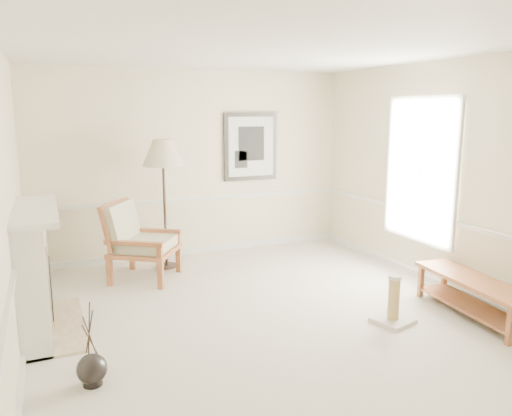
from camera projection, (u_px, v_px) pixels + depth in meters
The scene contains 8 objects.
ground at pixel (265, 316), 5.64m from camera, with size 5.50×5.50×0.00m, color silver.
room at pixel (274, 149), 5.40m from camera, with size 5.04×5.54×2.92m.
fireplace at pixel (35, 272), 5.16m from camera, with size 0.64×1.64×1.31m.
floor_vase at pixel (92, 370), 4.19m from camera, with size 0.26×0.26×0.75m.
armchair at pixel (136, 238), 6.80m from camera, with size 1.15×1.14×1.06m.
floor_lamp at pixel (163, 157), 7.08m from camera, with size 0.65×0.65×1.87m.
bench at pixel (474, 291), 5.57m from camera, with size 0.57×1.56×0.44m.
scratching_post at pixel (393, 308), 5.42m from camera, with size 0.47×0.47×0.54m.
Camera 1 is at (-2.16, -4.84, 2.28)m, focal length 35.00 mm.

